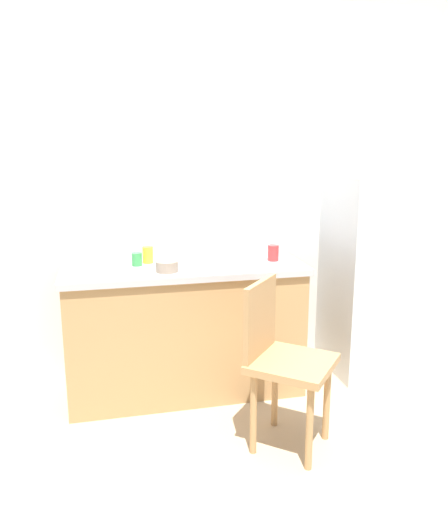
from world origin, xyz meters
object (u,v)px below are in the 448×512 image
Objects in this scene: chair at (281,356)px; cup_green at (137,259)px; refrigerator at (374,275)px; cup_white at (200,262)px; cup_red at (273,253)px; terracotta_bowl at (167,266)px; cup_yellow at (148,255)px; dish_tray at (192,259)px.

cup_green is at bearing 81.78° from chair.
cup_white is at bearing -170.94° from refrigerator.
cup_white is at bearing -30.60° from cup_green.
cup_green is 0.80× the size of cup_red.
refrigerator reaches higher than cup_white.
refrigerator is 13.50× the size of cup_red.
chair is 6.71× the size of terracotta_bowl.
cup_yellow is (-0.09, 0.25, 0.02)m from terracotta_bowl.
refrigerator is 1.23m from chair.
refrigerator is at bearing -10.77° from chair.
cup_green is at bearing 130.22° from terracotta_bowl.
terracotta_bowl is 0.27m from cup_yellow.
cup_yellow reaches higher than cup_red.
cup_white is (0.19, -0.02, 0.02)m from terracotta_bowl.
cup_white reaches higher than chair.
chair is 8.77× the size of cup_white.
dish_tray is 0.22m from cup_white.
cup_yellow is at bearing 109.85° from terracotta_bowl.
cup_red is 0.96× the size of cup_yellow.
cup_yellow is at bearing 76.63° from chair.
cup_white is at bearing -87.27° from dish_tray.
chair is 0.76m from cup_white.
cup_green is at bearing 149.40° from cup_white.
chair is 1.10m from cup_green.
cup_green is at bearing -141.55° from cup_yellow.
refrigerator reaches higher than cup_red.
chair and dish_tray have the same top height.
cup_white is at bearing 70.41° from chair.
cup_red is at bearing -7.30° from dish_tray.
cup_white is at bearing -163.57° from cup_red.
dish_tray is at bearing 47.05° from terracotta_bowl.
cup_red reaches higher than dish_tray.
terracotta_bowl is at bearing -70.15° from cup_yellow.
refrigerator is 1.29m from dish_tray.
cup_red reaches higher than chair.
cup_red reaches higher than terracotta_bowl.
cup_yellow is at bearing 136.65° from cup_white.
cup_red is at bearing 10.57° from terracotta_bowl.
cup_yellow is (-0.79, 0.12, 0.00)m from cup_red.
refrigerator is 1.57m from cup_yellow.
refrigerator is at bearing 3.94° from cup_red.
refrigerator reaches higher than cup_yellow.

